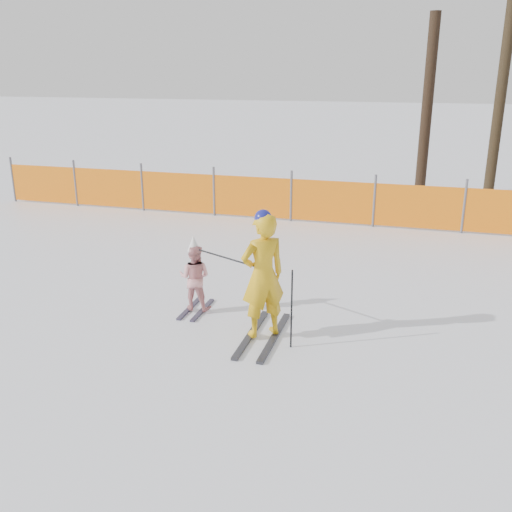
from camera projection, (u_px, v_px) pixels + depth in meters
The scene contains 6 objects.
ground at pixel (246, 333), 8.12m from camera, with size 120.00×120.00×0.00m, color white.
adult at pixel (263, 276), 7.73m from camera, with size 0.76×1.56×1.84m.
child at pixel (195, 277), 8.72m from camera, with size 0.52×0.87×1.21m.
ski_poles at pixel (257, 282), 7.84m from camera, with size 1.60×0.78×1.11m.
safety_fence at pixel (277, 198), 14.02m from camera, with size 15.45×0.06×1.25m.
tree_trunks at pixel (482, 106), 15.63m from camera, with size 3.59×0.81×5.61m.
Camera 1 is at (2.16, -7.05, 3.59)m, focal length 40.00 mm.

